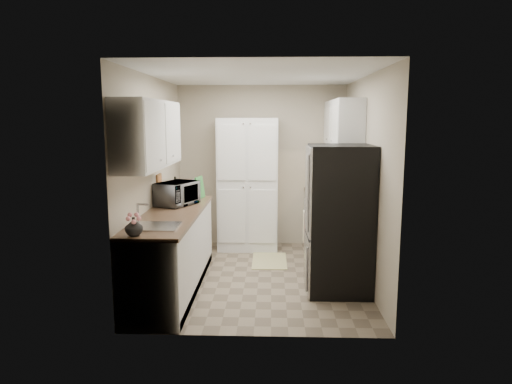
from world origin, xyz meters
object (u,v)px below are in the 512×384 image
pantry_cabinet (248,184)px  electric_range (332,233)px  microwave (177,194)px  toaster_oven (333,183)px  refrigerator (339,219)px  wine_bottle (175,189)px

pantry_cabinet → electric_range: pantry_cabinet is taller
microwave → toaster_oven: 2.38m
electric_range → refrigerator: (-0.03, -0.80, 0.37)m
electric_range → wine_bottle: bearing=177.3°
electric_range → wine_bottle: wine_bottle is taller
wine_bottle → toaster_oven: 2.31m
electric_range → pantry_cabinet: bearing=141.8°
pantry_cabinet → refrigerator: bearing=-56.5°
refrigerator → pantry_cabinet: bearing=123.5°
pantry_cabinet → wine_bottle: size_ratio=7.32×
toaster_oven → microwave: bearing=-153.3°
pantry_cabinet → electric_range: (1.17, -0.93, -0.52)m
pantry_cabinet → wine_bottle: bearing=-138.7°
microwave → wine_bottle: bearing=38.8°
electric_range → microwave: (-1.99, -0.36, 0.59)m
toaster_oven → refrigerator: bearing=-96.6°
pantry_cabinet → toaster_oven: pantry_cabinet is taller
microwave → pantry_cabinet: bearing=-8.4°
toaster_oven → wine_bottle: bearing=-164.8°
microwave → refrigerator: bearing=-78.5°
pantry_cabinet → microwave: 1.53m
pantry_cabinet → refrigerator: (1.14, -1.73, -0.15)m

